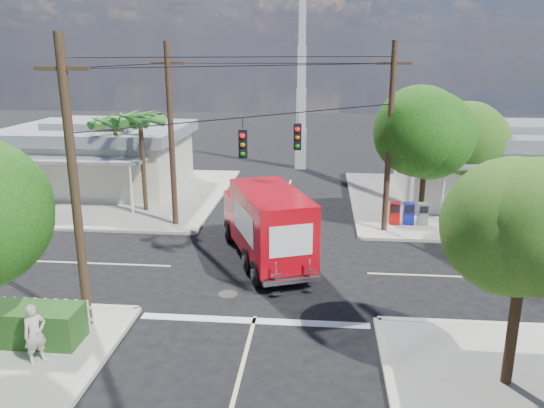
# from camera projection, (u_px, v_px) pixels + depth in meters

# --- Properties ---
(ground) EXTENTS (120.00, 120.00, 0.00)m
(ground) POSITION_uv_depth(u_px,v_px,m) (267.00, 270.00, 21.41)
(ground) COLOR black
(ground) RESTS_ON ground
(sidewalk_ne) EXTENTS (14.12, 14.12, 0.14)m
(sidewalk_ne) POSITION_uv_depth(u_px,v_px,m) (472.00, 203.00, 30.85)
(sidewalk_ne) COLOR #A5A095
(sidewalk_ne) RESTS_ON ground
(sidewalk_nw) EXTENTS (14.12, 14.12, 0.14)m
(sidewalk_nw) POSITION_uv_depth(u_px,v_px,m) (111.00, 194.00, 32.79)
(sidewalk_nw) COLOR #A5A095
(sidewalk_nw) RESTS_ON ground
(road_markings) EXTENTS (32.00, 32.00, 0.01)m
(road_markings) POSITION_uv_depth(u_px,v_px,m) (263.00, 285.00, 20.00)
(road_markings) COLOR beige
(road_markings) RESTS_ON ground
(building_ne) EXTENTS (11.80, 10.20, 4.50)m
(building_ne) POSITION_uv_depth(u_px,v_px,m) (499.00, 162.00, 31.13)
(building_ne) COLOR beige
(building_ne) RESTS_ON sidewalk_ne
(building_nw) EXTENTS (10.80, 10.20, 4.30)m
(building_nw) POSITION_uv_depth(u_px,v_px,m) (100.00, 155.00, 33.83)
(building_nw) COLOR beige
(building_nw) RESTS_ON sidewalk_nw
(radio_tower) EXTENTS (0.80, 0.80, 17.00)m
(radio_tower) POSITION_uv_depth(u_px,v_px,m) (301.00, 93.00, 39.00)
(radio_tower) COLOR silver
(radio_tower) RESTS_ON ground
(tree_ne_front) EXTENTS (4.21, 4.14, 6.66)m
(tree_ne_front) POSITION_uv_depth(u_px,v_px,m) (427.00, 131.00, 25.95)
(tree_ne_front) COLOR #422D1C
(tree_ne_front) RESTS_ON sidewalk_ne
(tree_ne_back) EXTENTS (3.77, 3.66, 5.82)m
(tree_ne_back) POSITION_uv_depth(u_px,v_px,m) (469.00, 137.00, 27.98)
(tree_ne_back) COLOR #422D1C
(tree_ne_back) RESTS_ON sidewalk_ne
(tree_se) EXTENTS (3.67, 3.54, 5.62)m
(tree_se) POSITION_uv_depth(u_px,v_px,m) (526.00, 241.00, 12.75)
(tree_se) COLOR #422D1C
(tree_se) RESTS_ON sidewalk_se
(palm_nw_front) EXTENTS (3.01, 3.08, 5.59)m
(palm_nw_front) POSITION_uv_depth(u_px,v_px,m) (140.00, 120.00, 27.90)
(palm_nw_front) COLOR #422D1C
(palm_nw_front) RESTS_ON sidewalk_nw
(palm_nw_back) EXTENTS (3.01, 3.08, 5.19)m
(palm_nw_back) POSITION_uv_depth(u_px,v_px,m) (115.00, 123.00, 29.62)
(palm_nw_back) COLOR #422D1C
(palm_nw_back) RESTS_ON sidewalk_nw
(utility_poles) EXTENTS (12.00, 10.68, 9.00)m
(utility_poles) POSITION_uv_depth(u_px,v_px,m) (233.00, 148.00, 21.82)
(utility_poles) COLOR #473321
(utility_poles) RESTS_ON ground
(picket_fence) EXTENTS (5.94, 0.06, 1.00)m
(picket_fence) POSITION_uv_depth(u_px,v_px,m) (1.00, 310.00, 16.56)
(picket_fence) COLOR silver
(picket_fence) RESTS_ON sidewalk_sw
(vending_boxes) EXTENTS (1.90, 0.50, 1.10)m
(vending_boxes) POSITION_uv_depth(u_px,v_px,m) (409.00, 214.00, 26.59)
(vending_boxes) COLOR #B20F0A
(vending_boxes) RESTS_ON sidewalk_ne
(delivery_truck) EXTENTS (4.64, 7.56, 3.16)m
(delivery_truck) POSITION_uv_depth(u_px,v_px,m) (266.00, 224.00, 22.02)
(delivery_truck) COLOR black
(delivery_truck) RESTS_ON ground
(parked_car) EXTENTS (5.25, 2.50, 1.45)m
(parked_car) POSITION_uv_depth(u_px,v_px,m) (544.00, 245.00, 22.14)
(parked_car) COLOR silver
(parked_car) RESTS_ON ground
(pedestrian) EXTENTS (0.71, 0.74, 1.71)m
(pedestrian) POSITION_uv_depth(u_px,v_px,m) (35.00, 334.00, 14.54)
(pedestrian) COLOR beige
(pedestrian) RESTS_ON sidewalk_sw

